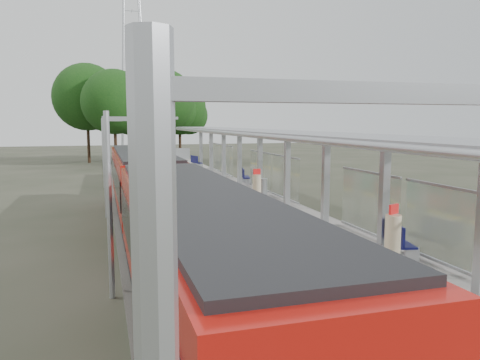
# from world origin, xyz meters

# --- Properties ---
(trackbed) EXTENTS (3.00, 70.00, 0.24)m
(trackbed) POSITION_xyz_m (-4.50, 20.00, 0.12)
(trackbed) COLOR #59544C
(trackbed) RESTS_ON ground
(platform) EXTENTS (6.00, 50.00, 1.00)m
(platform) POSITION_xyz_m (0.00, 20.00, 0.50)
(platform) COLOR gray
(platform) RESTS_ON ground
(tactile_strip) EXTENTS (0.60, 50.00, 0.02)m
(tactile_strip) POSITION_xyz_m (-2.55, 20.00, 1.01)
(tactile_strip) COLOR yellow
(tactile_strip) RESTS_ON platform
(end_fence) EXTENTS (6.00, 0.10, 1.20)m
(end_fence) POSITION_xyz_m (0.00, 44.95, 1.60)
(end_fence) COLOR #9EA0A5
(end_fence) RESTS_ON platform
(train) EXTENTS (2.74, 27.60, 3.62)m
(train) POSITION_xyz_m (-4.50, 10.45, 2.05)
(train) COLOR black
(train) RESTS_ON ground
(canopy) EXTENTS (3.27, 38.00, 3.66)m
(canopy) POSITION_xyz_m (1.61, 16.19, 4.20)
(canopy) COLOR #9EA0A5
(canopy) RESTS_ON platform
(pylon) EXTENTS (8.00, 4.00, 38.00)m
(pylon) POSITION_xyz_m (-1.00, 73.00, 19.00)
(pylon) COLOR #9EA0A5
(pylon) RESTS_ON ground
(tree_cluster) EXTENTS (19.17, 12.70, 12.26)m
(tree_cluster) POSITION_xyz_m (-2.66, 52.97, 7.51)
(tree_cluster) COLOR #382316
(tree_cluster) RESTS_ON ground
(catenary_masts) EXTENTS (2.08, 48.16, 5.40)m
(catenary_masts) POSITION_xyz_m (-6.22, 19.00, 2.91)
(catenary_masts) COLOR #9EA0A5
(catenary_masts) RESTS_ON ground
(bench_near) EXTENTS (0.84, 1.67, 1.10)m
(bench_near) POSITION_xyz_m (2.00, 5.28, 1.58)
(bench_near) COLOR #0D0E44
(bench_near) RESTS_ON platform
(bench_mid) EXTENTS (0.77, 1.57, 1.03)m
(bench_mid) POSITION_xyz_m (2.61, 22.88, 1.54)
(bench_mid) COLOR #0D0E44
(bench_mid) RESTS_ON platform
(bench_far) EXTENTS (0.79, 1.68, 1.10)m
(bench_far) POSITION_xyz_m (1.58, 34.39, 1.58)
(bench_far) COLOR #0D0E44
(bench_far) RESTS_ON platform
(info_pillar_near) EXTENTS (0.43, 0.43, 1.90)m
(info_pillar_near) POSITION_xyz_m (1.02, 4.07, 1.82)
(info_pillar_near) COLOR beige
(info_pillar_near) RESTS_ON platform
(info_pillar_far) EXTENTS (0.42, 0.42, 1.85)m
(info_pillar_far) POSITION_xyz_m (0.67, 14.57, 1.80)
(info_pillar_far) COLOR beige
(info_pillar_far) RESTS_ON platform
(litter_bin) EXTENTS (0.63, 0.63, 1.02)m
(litter_bin) POSITION_xyz_m (1.93, 17.28, 1.51)
(litter_bin) COLOR #9EA0A5
(litter_bin) RESTS_ON platform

